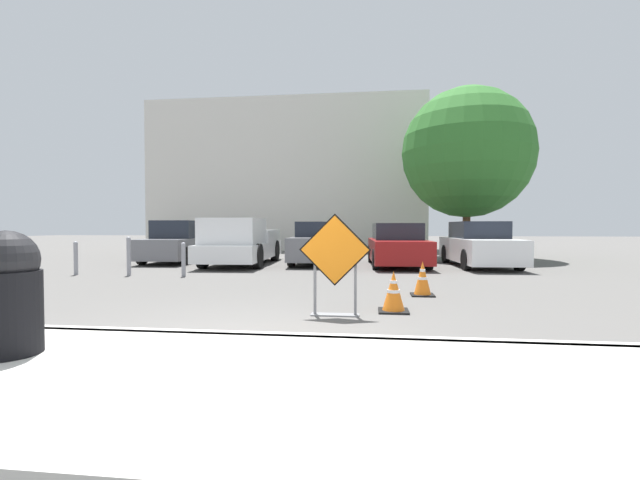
{
  "coord_description": "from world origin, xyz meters",
  "views": [
    {
      "loc": [
        1.57,
        -4.67,
        1.35
      ],
      "look_at": [
        0.25,
        6.28,
        1.0
      ],
      "focal_mm": 24.0,
      "sensor_mm": 36.0,
      "label": 1
    }
  ],
  "objects_px": {
    "road_closed_sign": "(335,259)",
    "parked_car_second": "(320,244)",
    "bollard_second": "(129,255)",
    "bollard_nearest": "(184,258)",
    "parked_car_third": "(397,246)",
    "bollard_third": "(76,257)",
    "parked_car_fourth": "(479,246)",
    "parked_car_nearest": "(178,243)",
    "pickup_truck": "(240,244)",
    "traffic_cone_second": "(423,279)",
    "bollard_fourth": "(24,258)",
    "trash_bin": "(7,292)",
    "traffic_cone_nearest": "(394,292)"
  },
  "relations": [
    {
      "from": "road_closed_sign",
      "to": "parked_car_fourth",
      "type": "height_order",
      "value": "road_closed_sign"
    },
    {
      "from": "parked_car_nearest",
      "to": "bollard_third",
      "type": "bearing_deg",
      "value": 76.66
    },
    {
      "from": "parked_car_nearest",
      "to": "bollard_third",
      "type": "distance_m",
      "value": 4.62
    },
    {
      "from": "bollard_second",
      "to": "parked_car_fourth",
      "type": "bearing_deg",
      "value": 21.47
    },
    {
      "from": "parked_car_second",
      "to": "parked_car_fourth",
      "type": "xyz_separation_m",
      "value": [
        5.46,
        -0.37,
        -0.01
      ]
    },
    {
      "from": "parked_car_nearest",
      "to": "bollard_nearest",
      "type": "relative_size",
      "value": 4.51
    },
    {
      "from": "traffic_cone_second",
      "to": "parked_car_fourth",
      "type": "height_order",
      "value": "parked_car_fourth"
    },
    {
      "from": "parked_car_third",
      "to": "bollard_fourth",
      "type": "height_order",
      "value": "parked_car_third"
    },
    {
      "from": "parked_car_second",
      "to": "parked_car_fourth",
      "type": "distance_m",
      "value": 5.48
    },
    {
      "from": "parked_car_third",
      "to": "trash_bin",
      "type": "distance_m",
      "value": 12.09
    },
    {
      "from": "bollard_third",
      "to": "parked_car_second",
      "type": "bearing_deg",
      "value": 34.76
    },
    {
      "from": "parked_car_second",
      "to": "bollard_fourth",
      "type": "height_order",
      "value": "parked_car_second"
    },
    {
      "from": "pickup_truck",
      "to": "parked_car_fourth",
      "type": "bearing_deg",
      "value": -179.03
    },
    {
      "from": "trash_bin",
      "to": "bollard_nearest",
      "type": "relative_size",
      "value": 1.27
    },
    {
      "from": "road_closed_sign",
      "to": "bollard_fourth",
      "type": "relative_size",
      "value": 1.77
    },
    {
      "from": "parked_car_nearest",
      "to": "bollard_nearest",
      "type": "height_order",
      "value": "parked_car_nearest"
    },
    {
      "from": "parked_car_second",
      "to": "bollard_second",
      "type": "distance_m",
      "value": 6.48
    },
    {
      "from": "traffic_cone_nearest",
      "to": "bollard_second",
      "type": "bearing_deg",
      "value": 148.98
    },
    {
      "from": "parked_car_second",
      "to": "parked_car_third",
      "type": "xyz_separation_m",
      "value": [
        2.73,
        -0.45,
        -0.03
      ]
    },
    {
      "from": "parked_car_nearest",
      "to": "parked_car_fourth",
      "type": "xyz_separation_m",
      "value": [
        10.93,
        -0.51,
        -0.01
      ]
    },
    {
      "from": "pickup_truck",
      "to": "traffic_cone_second",
      "type": "bearing_deg",
      "value": 130.04
    },
    {
      "from": "road_closed_sign",
      "to": "traffic_cone_second",
      "type": "height_order",
      "value": "road_closed_sign"
    },
    {
      "from": "road_closed_sign",
      "to": "traffic_cone_second",
      "type": "xyz_separation_m",
      "value": [
        1.53,
        2.11,
        -0.53
      ]
    },
    {
      "from": "parked_car_second",
      "to": "parked_car_fourth",
      "type": "height_order",
      "value": "parked_car_second"
    },
    {
      "from": "bollard_nearest",
      "to": "bollard_third",
      "type": "bearing_deg",
      "value": 180.0
    },
    {
      "from": "parked_car_nearest",
      "to": "bollard_nearest",
      "type": "bearing_deg",
      "value": 114.2
    },
    {
      "from": "pickup_truck",
      "to": "bollard_second",
      "type": "distance_m",
      "value": 4.04
    },
    {
      "from": "bollard_third",
      "to": "pickup_truck",
      "type": "bearing_deg",
      "value": 43.91
    },
    {
      "from": "road_closed_sign",
      "to": "bollard_second",
      "type": "relative_size",
      "value": 1.44
    },
    {
      "from": "traffic_cone_second",
      "to": "pickup_truck",
      "type": "height_order",
      "value": "pickup_truck"
    },
    {
      "from": "parked_car_nearest",
      "to": "road_closed_sign",
      "type": "bearing_deg",
      "value": 124.02
    },
    {
      "from": "parked_car_third",
      "to": "parked_car_fourth",
      "type": "distance_m",
      "value": 2.73
    },
    {
      "from": "parked_car_second",
      "to": "bollard_fourth",
      "type": "xyz_separation_m",
      "value": [
        -7.91,
        -4.4,
        -0.25
      ]
    },
    {
      "from": "road_closed_sign",
      "to": "trash_bin",
      "type": "height_order",
      "value": "road_closed_sign"
    },
    {
      "from": "bollard_second",
      "to": "road_closed_sign",
      "type": "bearing_deg",
      "value": -37.28
    },
    {
      "from": "bollard_second",
      "to": "bollard_nearest",
      "type": "bearing_deg",
      "value": 0.0
    },
    {
      "from": "bollard_third",
      "to": "bollard_fourth",
      "type": "height_order",
      "value": "bollard_third"
    },
    {
      "from": "road_closed_sign",
      "to": "parked_car_second",
      "type": "distance_m",
      "value": 9.11
    },
    {
      "from": "parked_car_nearest",
      "to": "bollard_second",
      "type": "height_order",
      "value": "parked_car_nearest"
    },
    {
      "from": "pickup_truck",
      "to": "traffic_cone_nearest",
      "type": "bearing_deg",
      "value": 119.86
    },
    {
      "from": "parked_car_third",
      "to": "parked_car_fourth",
      "type": "relative_size",
      "value": 0.98
    },
    {
      "from": "pickup_truck",
      "to": "parked_car_second",
      "type": "relative_size",
      "value": 1.28
    },
    {
      "from": "parked_car_third",
      "to": "bollard_second",
      "type": "distance_m",
      "value": 8.47
    },
    {
      "from": "bollard_second",
      "to": "bollard_third",
      "type": "xyz_separation_m",
      "value": [
        -1.57,
        0.0,
        -0.07
      ]
    },
    {
      "from": "parked_car_nearest",
      "to": "bollard_third",
      "type": "height_order",
      "value": "parked_car_nearest"
    },
    {
      "from": "parked_car_second",
      "to": "trash_bin",
      "type": "xyz_separation_m",
      "value": [
        -1.56,
        -11.76,
        0.02
      ]
    },
    {
      "from": "road_closed_sign",
      "to": "parked_car_fourth",
      "type": "relative_size",
      "value": 0.33
    },
    {
      "from": "pickup_truck",
      "to": "bollard_second",
      "type": "bearing_deg",
      "value": 56.79
    },
    {
      "from": "road_closed_sign",
      "to": "parked_car_second",
      "type": "bearing_deg",
      "value": 98.24
    },
    {
      "from": "parked_car_third",
      "to": "bollard_second",
      "type": "relative_size",
      "value": 4.26
    }
  ]
}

